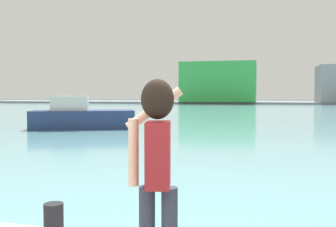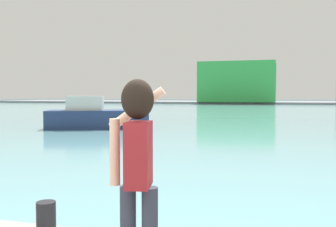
# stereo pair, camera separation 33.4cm
# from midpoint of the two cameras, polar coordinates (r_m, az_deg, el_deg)

# --- Properties ---
(ground_plane) EXTENTS (220.00, 220.00, 0.00)m
(ground_plane) POSITION_cam_midpoint_polar(r_m,az_deg,el_deg) (52.20, 14.71, 0.41)
(ground_plane) COLOR #334751
(harbor_water) EXTENTS (140.00, 100.00, 0.02)m
(harbor_water) POSITION_cam_midpoint_polar(r_m,az_deg,el_deg) (54.20, 14.77, 0.51)
(harbor_water) COLOR #6BA8B2
(harbor_water) RESTS_ON ground_plane
(far_shore_dock) EXTENTS (140.00, 20.00, 0.44)m
(far_shore_dock) POSITION_cam_midpoint_polar(r_m,az_deg,el_deg) (94.17, 15.42, 1.57)
(far_shore_dock) COLOR gray
(far_shore_dock) RESTS_ON ground_plane
(person_photographer) EXTENTS (0.53, 0.55, 1.74)m
(person_photographer) POSITION_cam_midpoint_polar(r_m,az_deg,el_deg) (3.33, -1.64, -6.59)
(person_photographer) COLOR #2D3342
(person_photographer) RESTS_ON quay_promenade
(harbor_bollard) EXTENTS (0.22, 0.22, 0.36)m
(harbor_bollard) POSITION_cam_midpoint_polar(r_m,az_deg,el_deg) (4.83, -15.55, -14.48)
(harbor_bollard) COLOR black
(harbor_bollard) RESTS_ON quay_promenade
(boat_moored) EXTENTS (6.57, 4.42, 1.99)m
(boat_moored) POSITION_cam_midpoint_polar(r_m,az_deg,el_deg) (24.33, -10.13, -0.43)
(boat_moored) COLOR navy
(boat_moored) RESTS_ON harbor_water
(warehouse_left) EXTENTS (16.61, 13.35, 8.86)m
(warehouse_left) POSITION_cam_midpoint_polar(r_m,az_deg,el_deg) (90.67, 10.41, 4.52)
(warehouse_left) COLOR green
(warehouse_left) RESTS_ON far_shore_dock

